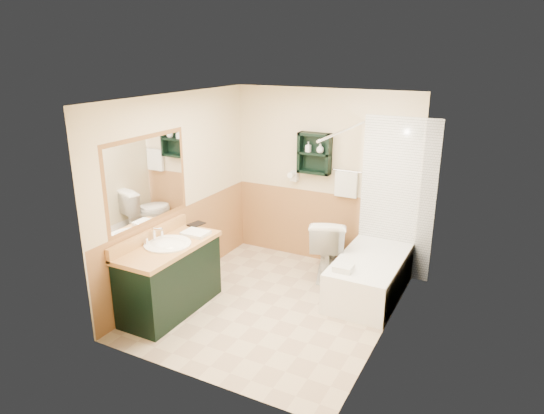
{
  "coord_description": "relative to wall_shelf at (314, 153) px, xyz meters",
  "views": [
    {
      "loc": [
        2.33,
        -4.49,
        2.88
      ],
      "look_at": [
        -0.11,
        0.2,
        1.15
      ],
      "focal_mm": 32.0,
      "sensor_mm": 36.0,
      "label": 1
    }
  ],
  "objects": [
    {
      "name": "wainscot_back",
      "position": [
        0.1,
        0.08,
        -1.05
      ],
      "size": [
        2.58,
        2.58,
        1.0
      ],
      "primitive_type": null,
      "color": "#B8764A",
      "rests_on": "back_wall"
    },
    {
      "name": "tile_back",
      "position": [
        1.13,
        0.07,
        -0.5
      ],
      "size": [
        0.95,
        0.95,
        2.1
      ],
      "primitive_type": null,
      "color": "white",
      "rests_on": "back_wall"
    },
    {
      "name": "toilet",
      "position": [
        0.36,
        -0.34,
        -1.15
      ],
      "size": [
        0.69,
        0.92,
        0.8
      ],
      "primitive_type": "imported",
      "rotation": [
        0.0,
        0.0,
        3.46
      ],
      "color": "white",
      "rests_on": "ground"
    },
    {
      "name": "floor",
      "position": [
        0.1,
        -1.41,
        -1.55
      ],
      "size": [
        3.0,
        3.0,
        0.0
      ],
      "primitive_type": "plane",
      "color": "beige",
      "rests_on": "ground"
    },
    {
      "name": "counter_towel",
      "position": [
        -0.79,
        -1.63,
        -0.72
      ],
      "size": [
        0.29,
        0.23,
        0.04
      ],
      "primitive_type": "cube",
      "color": "white",
      "rests_on": "vanity"
    },
    {
      "name": "wall_shelf",
      "position": [
        0.0,
        0.0,
        0.0
      ],
      "size": [
        0.45,
        0.15,
        0.55
      ],
      "primitive_type": "cube",
      "color": "black",
      "rests_on": "back_wall"
    },
    {
      "name": "soap_bottle_a",
      "position": [
        -0.09,
        -0.01,
        0.05
      ],
      "size": [
        0.07,
        0.14,
        0.06
      ],
      "primitive_type": "imported",
      "rotation": [
        0.0,
        0.0,
        -0.06
      ],
      "color": "white",
      "rests_on": "wall_shelf"
    },
    {
      "name": "mirror_frame",
      "position": [
        -1.17,
        -1.96,
        -0.05
      ],
      "size": [
        1.3,
        1.3,
        1.0
      ],
      "primitive_type": null,
      "color": "brown",
      "rests_on": "left_wall"
    },
    {
      "name": "tile_right",
      "position": [
        1.38,
        -0.66,
        -0.5
      ],
      "size": [
        1.5,
        1.5,
        2.1
      ],
      "primitive_type": null,
      "color": "white",
      "rests_on": "right_wall"
    },
    {
      "name": "hair_dryer",
      "position": [
        -0.3,
        0.02,
        -0.35
      ],
      "size": [
        0.1,
        0.24,
        0.18
      ],
      "primitive_type": null,
      "color": "white",
      "rests_on": "back_wall"
    },
    {
      "name": "wainscot_left",
      "position": [
        -1.19,
        -1.41,
        -1.05
      ],
      "size": [
        2.98,
        2.98,
        1.0
      ],
      "primitive_type": null,
      "color": "#B8764A",
      "rests_on": "left_wall"
    },
    {
      "name": "tile_accent",
      "position": [
        1.37,
        -0.66,
        0.35
      ],
      "size": [
        1.5,
        1.5,
        0.1
      ],
      "primitive_type": null,
      "color": "#124021",
      "rests_on": "right_wall"
    },
    {
      "name": "left_wall",
      "position": [
        -1.22,
        -1.41,
        -0.35
      ],
      "size": [
        0.04,
        3.0,
        2.4
      ],
      "primitive_type": "cube",
      "color": "#FEF3C7",
      "rests_on": "ground"
    },
    {
      "name": "vanity",
      "position": [
        -0.89,
        -2.02,
        -1.15
      ],
      "size": [
        0.59,
        1.27,
        0.81
      ],
      "primitive_type": "cube",
      "color": "black",
      "rests_on": "ground"
    },
    {
      "name": "soap_bottle_b",
      "position": [
        0.08,
        -0.01,
        0.06
      ],
      "size": [
        0.12,
        0.14,
        0.1
      ],
      "primitive_type": "imported",
      "rotation": [
        0.0,
        0.0,
        0.16
      ],
      "color": "white",
      "rests_on": "wall_shelf"
    },
    {
      "name": "ceiling",
      "position": [
        0.1,
        -1.41,
        0.87
      ],
      "size": [
        2.6,
        3.0,
        0.04
      ],
      "primitive_type": "cube",
      "color": "white",
      "rests_on": "back_wall"
    },
    {
      "name": "right_wall",
      "position": [
        1.42,
        -1.41,
        -0.35
      ],
      "size": [
        0.04,
        3.0,
        2.4
      ],
      "primitive_type": "cube",
      "color": "#FEF3C7",
      "rests_on": "ground"
    },
    {
      "name": "shower_curtain",
      "position": [
        0.63,
        -0.48,
        -0.4
      ],
      "size": [
        1.05,
        1.05,
        1.7
      ],
      "primitive_type": null,
      "color": "beige",
      "rests_on": "curtain_rod"
    },
    {
      "name": "back_wall",
      "position": [
        0.1,
        0.11,
        -0.35
      ],
      "size": [
        2.6,
        0.04,
        2.4
      ],
      "primitive_type": "cube",
      "color": "#FEF3C7",
      "rests_on": "ground"
    },
    {
      "name": "bathtub",
      "position": [
        1.03,
        -0.58,
        -1.31
      ],
      "size": [
        0.73,
        1.5,
        0.49
      ],
      "primitive_type": "cube",
      "color": "white",
      "rests_on": "ground"
    },
    {
      "name": "mirror_glass",
      "position": [
        -1.17,
        -1.96,
        -0.05
      ],
      "size": [
        1.2,
        1.2,
        0.9
      ],
      "primitive_type": null,
      "color": "white",
      "rests_on": "left_wall"
    },
    {
      "name": "curtain_rod",
      "position": [
        0.63,
        -0.66,
        0.45
      ],
      "size": [
        0.03,
        1.6,
        0.03
      ],
      "primitive_type": "cylinder",
      "rotation": [
        1.57,
        0.0,
        0.0
      ],
      "color": "silver",
      "rests_on": "back_wall"
    },
    {
      "name": "vanity_book",
      "position": [
        -1.06,
        -1.34,
        -0.64
      ],
      "size": [
        0.15,
        0.05,
        0.2
      ],
      "primitive_type": "imported",
      "rotation": [
        0.0,
        0.0,
        -0.2
      ],
      "color": "black",
      "rests_on": "vanity"
    },
    {
      "name": "towel_bar",
      "position": [
        0.45,
        0.04,
        -0.2
      ],
      "size": [
        0.4,
        0.06,
        0.4
      ],
      "primitive_type": null,
      "color": "white",
      "rests_on": "back_wall"
    },
    {
      "name": "tub_towel",
      "position": [
        0.85,
        -1.12,
        -1.03
      ],
      "size": [
        0.21,
        0.18,
        0.07
      ],
      "primitive_type": "cube",
      "color": "white",
      "rests_on": "bathtub"
    }
  ]
}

